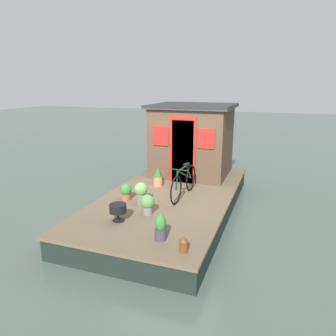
# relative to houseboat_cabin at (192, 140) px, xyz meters

# --- Properties ---
(ground_plane) EXTENTS (60.00, 60.00, 0.00)m
(ground_plane) POSITION_rel_houseboat_cabin_xyz_m (-1.88, 0.00, -1.54)
(ground_plane) COLOR #47564C
(houseboat_deck) EXTENTS (5.99, 2.96, 0.50)m
(houseboat_deck) POSITION_rel_houseboat_cabin_xyz_m (-1.88, 0.00, -1.29)
(houseboat_deck) COLOR brown
(houseboat_deck) RESTS_ON ground_plane
(houseboat_cabin) EXTENTS (2.05, 2.30, 2.06)m
(houseboat_cabin) POSITION_rel_houseboat_cabin_xyz_m (0.00, 0.00, 0.00)
(houseboat_cabin) COLOR #4C3828
(houseboat_cabin) RESTS_ON houseboat_deck
(bicycle) EXTENTS (1.68, 0.50, 0.79)m
(bicycle) POSITION_rel_houseboat_cabin_xyz_m (-2.00, -0.37, -0.67)
(bicycle) COLOR black
(bicycle) RESTS_ON houseboat_deck
(potted_plant_geranium) EXTENTS (0.26, 0.26, 0.38)m
(potted_plant_geranium) POSITION_rel_houseboat_cabin_xyz_m (-2.65, 0.84, -0.84)
(potted_plant_geranium) COLOR #935138
(potted_plant_geranium) RESTS_ON houseboat_deck
(potted_plant_succulent) EXTENTS (0.30, 0.30, 0.42)m
(potted_plant_succulent) POSITION_rel_houseboat_cabin_xyz_m (-3.25, 0.03, -0.80)
(potted_plant_succulent) COLOR slate
(potted_plant_succulent) RESTS_ON houseboat_deck
(potted_plant_sage) EXTENTS (0.20, 0.20, 0.47)m
(potted_plant_sage) POSITION_rel_houseboat_cabin_xyz_m (-4.19, -0.63, -0.82)
(potted_plant_sage) COLOR #38383D
(potted_plant_sage) RESTS_ON houseboat_deck
(potted_plant_ivy) EXTENTS (0.24, 0.24, 0.53)m
(potted_plant_ivy) POSITION_rel_houseboat_cabin_xyz_m (-1.43, 0.52, -0.79)
(potted_plant_ivy) COLOR #C6754C
(potted_plant_ivy) RESTS_ON houseboat_deck
(potted_plant_rosemary) EXTENTS (0.30, 0.30, 0.49)m
(potted_plant_rosemary) POSITION_rel_houseboat_cabin_xyz_m (-2.75, 0.40, -0.75)
(potted_plant_rosemary) COLOR slate
(potted_plant_rosemary) RESTS_ON houseboat_deck
(charcoal_grill) EXTENTS (0.34, 0.34, 0.35)m
(charcoal_grill) POSITION_rel_houseboat_cabin_xyz_m (-3.76, 0.44, -0.79)
(charcoal_grill) COLOR black
(charcoal_grill) RESTS_ON houseboat_deck
(mooring_bollard) EXTENTS (0.15, 0.15, 0.25)m
(mooring_bollard) POSITION_rel_houseboat_cabin_xyz_m (-4.46, -1.13, -0.91)
(mooring_bollard) COLOR brown
(mooring_bollard) RESTS_ON houseboat_deck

